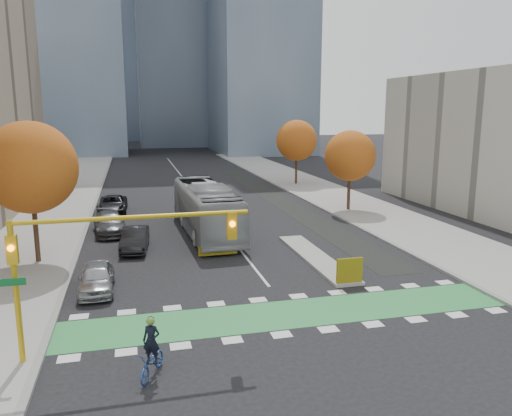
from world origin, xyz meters
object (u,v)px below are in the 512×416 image
tree_east_near (350,156)px  bus (206,209)px  hazard_board (350,270)px  parked_car_a (97,278)px  parked_car_d (113,204)px  tree_west (30,168)px  traffic_signal_west (93,249)px  parked_car_b (135,239)px  tree_east_far (297,141)px  parked_car_c (110,223)px  cyclist (152,357)px

tree_east_near → bus: tree_east_near is taller
hazard_board → parked_car_a: (-12.41, 2.26, -0.10)m
tree_east_near → parked_car_d: tree_east_near is taller
hazard_board → tree_west: 18.44m
traffic_signal_west → bus: 18.75m
tree_east_near → parked_car_b: size_ratio=1.59×
hazard_board → tree_east_near: tree_east_near is taller
hazard_board → traffic_signal_west: 13.23m
tree_west → parked_car_b: 7.52m
parked_car_b → traffic_signal_west: bearing=-90.2°
tree_east_near → tree_east_far: (0.50, 16.00, 0.38)m
hazard_board → parked_car_d: size_ratio=0.27×
tree_west → parked_car_c: size_ratio=1.57×
tree_east_far → cyclist: (-18.62, -40.34, -4.54)m
traffic_signal_west → parked_car_b: 14.52m
traffic_signal_west → cyclist: size_ratio=4.06×
parked_car_b → parked_car_d: 12.93m
parked_car_a → tree_east_far: bearing=56.0°
tree_east_near → cyclist: (-18.12, -24.34, -4.16)m
hazard_board → parked_car_d: 25.32m
tree_east_near → parked_car_a: (-20.41, -15.54, -4.16)m
hazard_board → cyclist: cyclist is taller
tree_east_near → parked_car_a: size_ratio=1.72×
bus → hazard_board: bearing=-69.1°
bus → parked_car_c: size_ratio=2.47×
hazard_board → parked_car_c: bearing=130.4°
traffic_signal_west → parked_car_c: bearing=90.8°
hazard_board → parked_car_a: 12.62m
tree_east_far → parked_car_c: (-20.70, -19.45, -4.48)m
traffic_signal_west → tree_west: bearing=108.0°
bus → parked_car_b: size_ratio=2.91×
traffic_signal_west → parked_car_a: traffic_signal_west is taller
tree_west → parked_car_d: tree_west is taller
tree_west → parked_car_b: (5.50, 1.55, -4.88)m
tree_east_near → parked_car_c: tree_east_near is taller
tree_east_near → traffic_signal_west: size_ratio=0.83×
parked_car_b → parked_car_c: (-1.70, 5.00, 0.03)m
tree_west → tree_east_near: bearing=22.6°
parked_car_b → parked_car_d: (-1.76, 12.81, -0.01)m
traffic_signal_west → bus: (6.52, 17.44, -2.23)m
bus → parked_car_c: (-6.79, 1.62, -1.04)m
hazard_board → parked_car_c: parked_car_c is taller
tree_west → tree_east_near: (24.00, 10.00, -0.75)m
parked_car_c → parked_car_d: bearing=84.1°
cyclist → bus: size_ratio=0.16×
cyclist → traffic_signal_west: bearing=159.6°
tree_east_near → parked_car_a: bearing=-142.7°
tree_west → tree_east_far: bearing=46.7°
tree_west → parked_car_d: bearing=75.4°
traffic_signal_west → parked_car_b: size_ratio=1.92×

